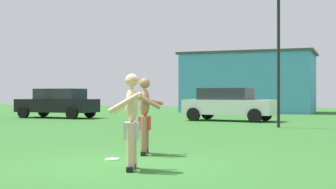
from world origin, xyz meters
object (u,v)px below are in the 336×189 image
player_with_cap (131,117)px  player_in_red (145,114)px  car_black_mid_lot (58,103)px  car_white_near_post (229,104)px  frisbee (112,159)px  lamp_post (279,41)px

player_with_cap → player_in_red: 2.16m
car_black_mid_lot → player_with_cap: bearing=-52.6°
player_in_red → car_white_near_post: (-1.43, 13.32, -0.04)m
frisbee → lamp_post: (1.75, 10.52, 3.32)m
player_in_red → lamp_post: lamp_post is taller
car_white_near_post → lamp_post: 5.42m
frisbee → car_white_near_post: size_ratio=0.06×
player_with_cap → car_white_near_post: player_with_cap is taller
frisbee → lamp_post: size_ratio=0.05×
car_white_near_post → car_black_mid_lot: bearing=-176.9°
player_with_cap → car_white_near_post: size_ratio=0.37×
player_in_red → lamp_post: (1.49, 9.50, 2.47)m
player_with_cap → player_in_red: (-0.64, 2.06, -0.04)m
frisbee → car_black_mid_lot: size_ratio=0.07×
frisbee → car_white_near_post: car_white_near_post is taller
car_white_near_post → lamp_post: size_ratio=0.83×
car_white_near_post → lamp_post: lamp_post is taller
player_with_cap → player_in_red: size_ratio=1.01×
player_in_red → car_white_near_post: player_in_red is taller
player_in_red → car_white_near_post: 13.40m
player_with_cap → lamp_post: bearing=85.8°
player_with_cap → frisbee: player_with_cap is taller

